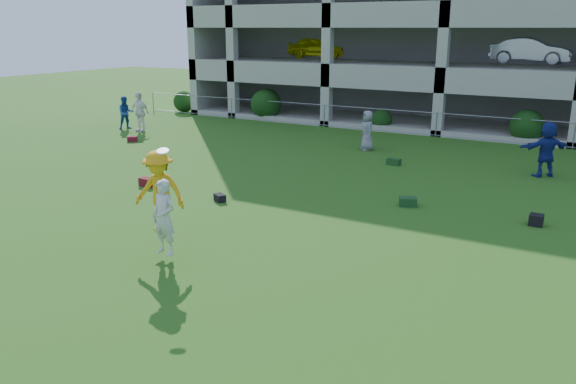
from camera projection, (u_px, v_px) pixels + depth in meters
The scene contains 15 objects.
ground at pixel (186, 290), 11.35m from camera, with size 100.00×100.00×0.00m, color #235114.
bystander_a at pixel (126, 113), 29.16m from camera, with size 0.82×0.64×1.69m, color #1F468F.
bystander_b at pixel (140, 112), 28.36m from camera, with size 1.17×0.49×2.00m, color white.
bystander_c at pixel (367, 130), 24.10m from camera, with size 0.84×0.54×1.71m, color gray.
bystander_d at pixel (547, 149), 19.75m from camera, with size 1.83×0.58×1.97m, color navy.
bag_red_a at pixel (148, 182), 18.72m from camera, with size 0.55×0.30×0.28m, color #500D0F.
bag_black_b at pixel (220, 198), 17.13m from camera, with size 0.40×0.25×0.22m, color black.
bag_green_c at pixel (408, 202), 16.67m from camera, with size 0.50×0.35×0.26m, color #163C16.
crate_d at pixel (536, 220), 15.03m from camera, with size 0.35×0.35×0.30m, color black.
bag_red_f at pixel (132, 139), 26.09m from camera, with size 0.45×0.28×0.24m, color #5B0F1B.
bag_green_g at pixel (394, 162), 21.65m from camera, with size 0.50×0.30×0.25m, color #143715.
frisbee_contest at pixel (160, 196), 12.78m from camera, with size 1.65×1.33×2.32m.
parking_garage at pixel (482, 11), 32.88m from camera, with size 30.00×14.00×12.00m.
fence at pixel (436, 124), 27.10m from camera, with size 36.06×0.06×1.20m.
shrub_row at pixel (543, 110), 25.30m from camera, with size 34.38×2.52×3.50m.
Camera 1 is at (6.84, -8.02, 5.10)m, focal length 35.00 mm.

